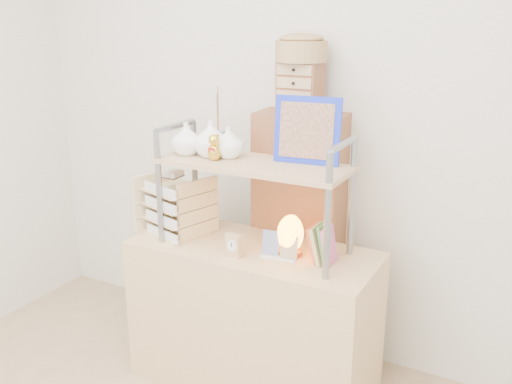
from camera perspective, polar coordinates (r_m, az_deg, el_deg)
room_shell at (r=1.87m, az=-12.61°, el=13.14°), size 3.42×3.41×2.61m
desk at (r=2.91m, az=-0.27°, el=-12.36°), size 1.20×0.50×0.75m
cabinet at (r=3.05m, az=4.27°, el=-4.70°), size 0.46×0.27×1.35m
hutch at (r=2.65m, az=-1.76°, el=3.68°), size 0.90×0.34×0.72m
letter_tray at (r=2.91m, az=-8.17°, el=-1.64°), size 0.33×0.32×0.33m
salt_lamp at (r=2.63m, az=3.45°, el=-4.29°), size 0.13×0.12×0.20m
desk_clock at (r=2.62m, az=-2.26°, el=-5.38°), size 0.08×0.04×0.11m
postcard_stand at (r=2.62m, az=2.30°, el=-5.89°), size 0.18×0.07×0.12m
drawer_chest at (r=2.83m, az=4.44°, el=10.33°), size 0.20×0.16×0.25m
woven_basket at (r=2.82m, az=4.55°, el=13.87°), size 0.25×0.25×0.10m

